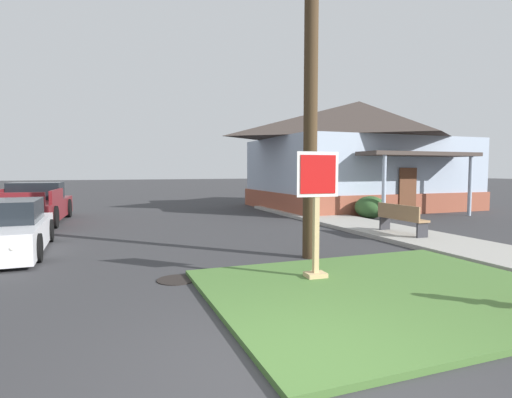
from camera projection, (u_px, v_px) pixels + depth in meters
The scene contains 11 objects.
ground_plane at pixel (302, 380), 3.79m from camera, with size 160.00×160.00×0.00m, color #333335.
grass_corner_patch at pixel (388, 290), 6.46m from camera, with size 5.65×4.53×0.08m, color #477033.
sidewalk_strip at pixel (395, 233), 12.25m from camera, with size 2.20×18.76×0.12m, color #9E9B93.
stop_sign at pixel (317, 215), 7.03m from camera, with size 0.78×0.30×2.20m.
manhole_cover at pixel (177, 280), 7.21m from camera, with size 0.70×0.70×0.02m, color black.
parked_sedan_white at pixel (2, 231), 9.49m from camera, with size 2.01×4.32×1.25m.
pickup_truck_maroon at pixel (33, 206), 14.89m from camera, with size 2.38×5.61×1.48m.
street_bench at pixel (401, 217), 11.67m from camera, with size 0.41×1.72×0.85m.
utility_pole at pixel (311, 29), 8.68m from camera, with size 1.79×0.31×9.60m.
corner_house at pixel (359, 153), 20.93m from camera, with size 10.42×8.97×5.48m.
shrub_near_porch at pixel (370, 207), 16.32m from camera, with size 1.24×1.24×0.90m, color #31572A.
Camera 1 is at (-1.69, -3.27, 1.97)m, focal length 28.32 mm.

